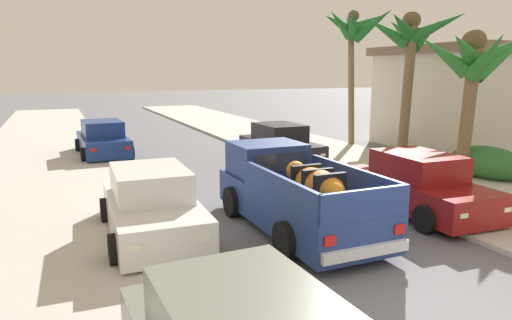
{
  "coord_description": "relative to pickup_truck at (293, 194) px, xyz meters",
  "views": [
    {
      "loc": [
        -4.96,
        -4.38,
        3.59
      ],
      "look_at": [
        -0.04,
        6.94,
        1.2
      ],
      "focal_mm": 32.35,
      "sensor_mm": 36.0,
      "label": 1
    }
  ],
  "objects": [
    {
      "name": "sidewalk_right",
      "position": [
        5.68,
        7.32,
        -0.75
      ],
      "size": [
        5.19,
        60.0,
        0.12
      ],
      "primitive_type": "cube",
      "color": "beige",
      "rests_on": "ground"
    },
    {
      "name": "palm_tree_left_fore",
      "position": [
        7.58,
        2.05,
        3.08
      ],
      "size": [
        3.82,
        3.7,
        4.91
      ],
      "color": "brown",
      "rests_on": "ground"
    },
    {
      "name": "roadside_house",
      "position": [
        15.08,
        7.04,
        1.57
      ],
      "size": [
        10.76,
        7.01,
        4.73
      ],
      "color": "silver",
      "rests_on": "ground"
    },
    {
      "name": "curb_right",
      "position": [
        4.48,
        7.32,
        -0.76
      ],
      "size": [
        0.16,
        60.0,
        0.1
      ],
      "primitive_type": "cube",
      "color": "silver",
      "rests_on": "ground"
    },
    {
      "name": "hedge_bush",
      "position": [
        8.34,
        1.78,
        -0.26
      ],
      "size": [
        1.8,
        2.8,
        1.1
      ],
      "primitive_type": "ellipsoid",
      "color": "#2D6B33",
      "rests_on": "ground"
    },
    {
      "name": "car_right_near",
      "position": [
        3.2,
        7.11,
        -0.1
      ],
      "size": [
        2.11,
        4.3,
        1.54
      ],
      "color": "black",
      "rests_on": "ground"
    },
    {
      "name": "sidewalk_left",
      "position": [
        -5.49,
        7.32,
        -0.75
      ],
      "size": [
        5.19,
        60.0,
        0.12
      ],
      "primitive_type": "cube",
      "color": "beige",
      "rests_on": "ground"
    },
    {
      "name": "palm_tree_right_fore",
      "position": [
        8.14,
        9.39,
        4.63
      ],
      "size": [
        3.34,
        3.61,
        6.47
      ],
      "color": "#846B4C",
      "rests_on": "ground"
    },
    {
      "name": "car_left_near",
      "position": [
        3.52,
        -0.21,
        -0.1
      ],
      "size": [
        2.17,
        4.32,
        1.54
      ],
      "color": "maroon",
      "rests_on": "ground"
    },
    {
      "name": "palm_tree_left_mid",
      "position": [
        8.31,
        5.82,
        3.93
      ],
      "size": [
        3.59,
        3.88,
        5.93
      ],
      "color": "brown",
      "rests_on": "ground"
    },
    {
      "name": "curb_left",
      "position": [
        -4.29,
        7.32,
        -0.76
      ],
      "size": [
        0.16,
        60.0,
        0.1
      ],
      "primitive_type": "cube",
      "color": "silver",
      "rests_on": "ground"
    },
    {
      "name": "pickup_truck",
      "position": [
        0.0,
        0.0,
        0.0
      ],
      "size": [
        2.22,
        5.21,
        1.8
      ],
      "color": "navy",
      "rests_on": "ground"
    },
    {
      "name": "car_right_mid",
      "position": [
        -3.11,
        0.68,
        -0.1
      ],
      "size": [
        2.14,
        4.31,
        1.54
      ],
      "color": "silver",
      "rests_on": "ground"
    },
    {
      "name": "car_left_mid",
      "position": [
        -3.12,
        11.3,
        -0.1
      ],
      "size": [
        2.14,
        4.31,
        1.54
      ],
      "color": "navy",
      "rests_on": "ground"
    }
  ]
}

